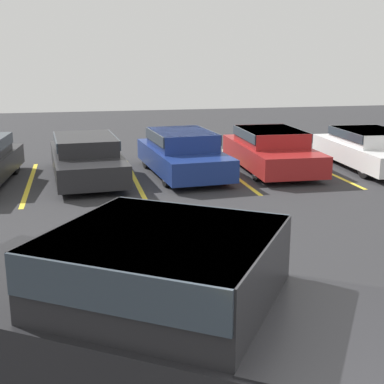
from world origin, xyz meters
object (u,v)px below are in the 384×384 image
parked_sedan_c (182,152)px  wheel_stop_curb (248,151)px  parked_sedan_b (86,156)px  parked_sedan_d (271,148)px  pickup_truck (192,327)px  parked_sedan_e (370,148)px

parked_sedan_c → wheel_stop_curb: bearing=130.7°
parked_sedan_b → parked_sedan_d: (5.42, 0.01, 0.02)m
parked_sedan_b → wheel_stop_curb: 6.40m
parked_sedan_c → wheel_stop_curb: size_ratio=2.33×
pickup_truck → parked_sedan_b: size_ratio=1.20×
parked_sedan_c → parked_sedan_e: 5.76m
pickup_truck → parked_sedan_e: bearing=86.4°
pickup_truck → wheel_stop_curb: pickup_truck is taller
parked_sedan_b → parked_sedan_d: size_ratio=1.04×
parked_sedan_b → wheel_stop_curb: size_ratio=2.50×
parked_sedan_b → wheel_stop_curb: (5.68, 2.90, -0.56)m
parked_sedan_b → parked_sedan_c: parked_sedan_c is taller
parked_sedan_e → wheel_stop_curb: 4.32m
parked_sedan_b → parked_sedan_e: size_ratio=1.03×
pickup_truck → parked_sedan_c: pickup_truck is taller
parked_sedan_d → parked_sedan_e: 3.07m
parked_sedan_b → parked_sedan_d: bearing=86.4°
parked_sedan_c → parked_sedan_b: bearing=-96.9°
pickup_truck → parked_sedan_c: (1.98, 10.38, -0.22)m
pickup_truck → parked_sedan_e: (7.74, 10.13, -0.26)m
pickup_truck → wheel_stop_curb: (4.96, 13.39, -0.82)m
parked_sedan_b → parked_sedan_d: parked_sedan_d is taller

